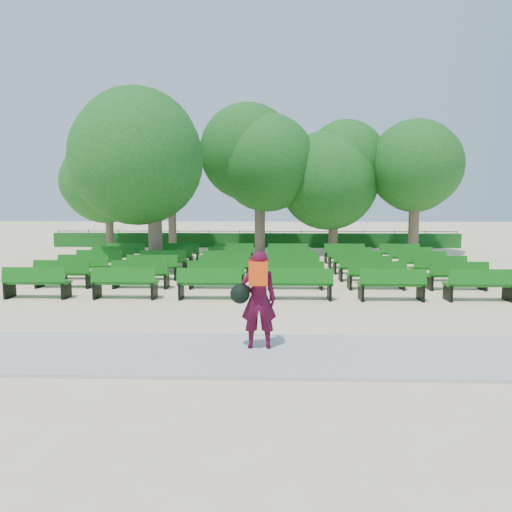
% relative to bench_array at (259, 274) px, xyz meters
% --- Properties ---
extents(ground, '(120.00, 120.00, 0.00)m').
position_rel_bench_array_xyz_m(ground, '(-0.57, -1.80, -0.10)').
color(ground, beige).
extents(paving, '(30.00, 2.20, 0.06)m').
position_rel_bench_array_xyz_m(paving, '(-0.57, -9.20, -0.07)').
color(paving, '#B2B3AE').
rests_on(paving, ground).
extents(curb, '(30.00, 0.12, 0.10)m').
position_rel_bench_array_xyz_m(curb, '(-0.57, -8.05, -0.05)').
color(curb, silver).
rests_on(curb, ground).
extents(hedge, '(26.00, 0.70, 0.90)m').
position_rel_bench_array_xyz_m(hedge, '(-0.57, 12.20, 0.35)').
color(hedge, '#145119').
rests_on(hedge, ground).
extents(fence, '(26.00, 0.10, 1.02)m').
position_rel_bench_array_xyz_m(fence, '(-0.57, 12.60, -0.10)').
color(fence, black).
rests_on(fence, ground).
extents(tree_line, '(21.80, 6.80, 7.04)m').
position_rel_bench_array_xyz_m(tree_line, '(-0.57, 8.20, -0.10)').
color(tree_line, '#1A5E1C').
rests_on(tree_line, ground).
extents(bench_array, '(1.87, 0.66, 1.16)m').
position_rel_bench_array_xyz_m(bench_array, '(0.00, 0.00, 0.00)').
color(bench_array, '#105F11').
rests_on(bench_array, ground).
extents(tree_among, '(5.08, 5.08, 6.84)m').
position_rel_bench_array_xyz_m(tree_among, '(-4.25, 1.31, 4.43)').
color(tree_among, brown).
rests_on(tree_among, ground).
extents(person, '(0.86, 0.53, 1.81)m').
position_rel_bench_array_xyz_m(person, '(0.19, -8.84, 0.90)').
color(person, '#430920').
rests_on(person, ground).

